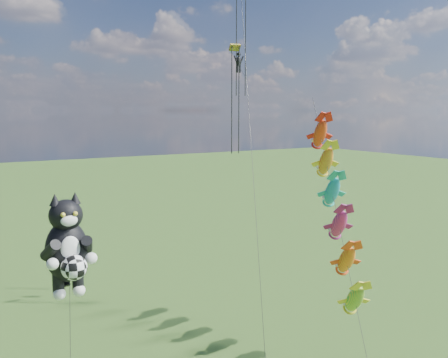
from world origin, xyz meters
TOP-DOWN VIEW (x-y plane):
  - cat_kite_rig at (4.15, 7.06)m, footprint 2.74×4.26m
  - fish_windsock_rig at (21.65, 5.28)m, footprint 7.33×14.29m
  - parafoil_rig at (20.04, 14.98)m, footprint 8.63×15.84m

SIDE VIEW (x-z plane):
  - cat_kite_rig at x=4.15m, z-range 3.14..15.11m
  - fish_windsock_rig at x=21.65m, z-range 1.08..18.36m
  - parafoil_rig at x=20.04m, z-range 6.53..33.86m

